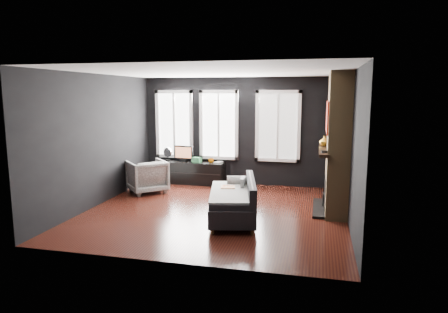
% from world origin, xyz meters
% --- Properties ---
extents(floor, '(5.00, 5.00, 0.00)m').
position_xyz_m(floor, '(0.00, 0.00, 0.00)').
color(floor, black).
rests_on(floor, ground).
extents(ceiling, '(5.00, 5.00, 0.00)m').
position_xyz_m(ceiling, '(0.00, 0.00, 2.70)').
color(ceiling, white).
rests_on(ceiling, ground).
extents(wall_back, '(5.00, 0.02, 2.70)m').
position_xyz_m(wall_back, '(0.00, 2.50, 1.35)').
color(wall_back, black).
rests_on(wall_back, ground).
extents(wall_left, '(0.02, 5.00, 2.70)m').
position_xyz_m(wall_left, '(-2.50, 0.00, 1.35)').
color(wall_left, black).
rests_on(wall_left, ground).
extents(wall_right, '(0.02, 5.00, 2.70)m').
position_xyz_m(wall_right, '(2.50, 0.00, 1.35)').
color(wall_right, black).
rests_on(wall_right, ground).
extents(windows, '(4.00, 0.16, 1.76)m').
position_xyz_m(windows, '(-0.45, 2.46, 2.38)').
color(windows, white).
rests_on(windows, wall_back).
extents(fireplace, '(0.70, 1.62, 2.70)m').
position_xyz_m(fireplace, '(2.30, 0.60, 1.35)').
color(fireplace, '#93724C').
rests_on(fireplace, floor).
extents(sofa, '(1.24, 1.92, 0.77)m').
position_xyz_m(sofa, '(0.43, -0.41, 0.38)').
color(sofa, '#27282A').
rests_on(sofa, floor).
extents(stripe_pillow, '(0.10, 0.31, 0.30)m').
position_xyz_m(stripe_pillow, '(0.55, -0.01, 0.55)').
color(stripe_pillow, gray).
rests_on(stripe_pillow, sofa).
extents(armchair, '(1.12, 1.11, 0.84)m').
position_xyz_m(armchair, '(-1.95, 1.12, 0.42)').
color(armchair, white).
rests_on(armchair, floor).
extents(media_console, '(1.67, 0.56, 0.57)m').
position_xyz_m(media_console, '(-1.20, 2.24, 0.29)').
color(media_console, black).
rests_on(media_console, floor).
extents(monitor, '(0.52, 0.16, 0.46)m').
position_xyz_m(monitor, '(-1.43, 2.24, 0.80)').
color(monitor, black).
rests_on(monitor, media_console).
extents(desk_fan, '(0.32, 0.32, 0.36)m').
position_xyz_m(desk_fan, '(-1.86, 2.23, 0.75)').
color(desk_fan, '#9C9C9C').
rests_on(desk_fan, media_console).
extents(mug, '(0.15, 0.13, 0.13)m').
position_xyz_m(mug, '(-0.69, 2.22, 0.64)').
color(mug, orange).
rests_on(mug, media_console).
extents(book, '(0.17, 0.06, 0.23)m').
position_xyz_m(book, '(-0.60, 2.30, 0.69)').
color(book, '#BDAC95').
rests_on(book, media_console).
extents(storage_box, '(0.26, 0.20, 0.12)m').
position_xyz_m(storage_box, '(-1.06, 2.19, 0.63)').
color(storage_box, '#307944').
rests_on(storage_box, media_console).
extents(mantel_vase, '(0.23, 0.24, 0.20)m').
position_xyz_m(mantel_vase, '(2.05, 1.05, 1.33)').
color(mantel_vase, gold).
rests_on(mantel_vase, fireplace).
extents(mantel_clock, '(0.14, 0.14, 0.04)m').
position_xyz_m(mantel_clock, '(2.05, 0.05, 1.25)').
color(mantel_clock, black).
rests_on(mantel_clock, fireplace).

